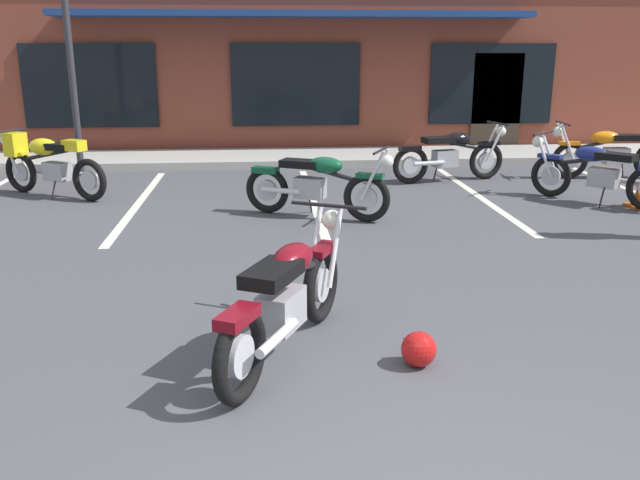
{
  "coord_description": "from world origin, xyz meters",
  "views": [
    {
      "loc": [
        -0.74,
        -2.38,
        2.23
      ],
      "look_at": [
        -0.24,
        3.43,
        0.55
      ],
      "focal_mm": 37.75,
      "sensor_mm": 36.0,
      "label": 1
    }
  ],
  "objects": [
    {
      "name": "ground_plane",
      "position": [
        0.0,
        3.62,
        0.0
      ],
      "size": [
        80.0,
        80.0,
        0.0
      ],
      "primitive_type": "plane",
      "color": "#47474C"
    },
    {
      "name": "sidewalk_kerb",
      "position": [
        0.0,
        11.17,
        0.07
      ],
      "size": [
        22.0,
        1.8,
        0.14
      ],
      "primitive_type": "cube",
      "color": "#A8A59E",
      "rests_on": "ground_plane"
    },
    {
      "name": "brick_storefront_building",
      "position": [
        0.0,
        15.33,
        1.83
      ],
      "size": [
        15.95,
        7.17,
        3.66
      ],
      "color": "brown",
      "rests_on": "ground_plane"
    },
    {
      "name": "painted_stall_lines",
      "position": [
        0.0,
        7.57,
        0.0
      ],
      "size": [
        10.46,
        4.8,
        0.01
      ],
      "color": "silver",
      "rests_on": "ground_plane"
    },
    {
      "name": "motorcycle_foreground_classic",
      "position": [
        -0.58,
        2.25,
        0.46
      ],
      "size": [
        1.2,
        1.95,
        0.98
      ],
      "color": "black",
      "rests_on": "ground_plane"
    },
    {
      "name": "motorcycle_red_sportbike",
      "position": [
        -0.02,
        6.45,
        0.46
      ],
      "size": [
        1.95,
        1.19,
        0.98
      ],
      "color": "black",
      "rests_on": "ground_plane"
    },
    {
      "name": "motorcycle_black_cruiser",
      "position": [
        -4.03,
        8.17,
        0.53
      ],
      "size": [
        1.87,
        1.34,
        0.98
      ],
      "color": "black",
      "rests_on": "ground_plane"
    },
    {
      "name": "motorcycle_silver_naked",
      "position": [
        5.3,
        8.8,
        0.46
      ],
      "size": [
        2.11,
        0.66,
        0.98
      ],
      "color": "black",
      "rests_on": "ground_plane"
    },
    {
      "name": "motorcycle_orange_scrambler",
      "position": [
        4.14,
        6.95,
        0.46
      ],
      "size": [
        1.59,
        1.71,
        0.98
      ],
      "color": "black",
      "rests_on": "ground_plane"
    },
    {
      "name": "motorcycle_cream_vintage",
      "position": [
        2.46,
        8.78,
        0.46
      ],
      "size": [
        2.08,
        0.86,
        0.98
      ],
      "color": "black",
      "rests_on": "ground_plane"
    },
    {
      "name": "helmet_on_pavement",
      "position": [
        0.35,
        1.98,
        0.13
      ],
      "size": [
        0.26,
        0.26,
        0.26
      ],
      "color": "#B71414",
      "rests_on": "ground_plane"
    }
  ]
}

